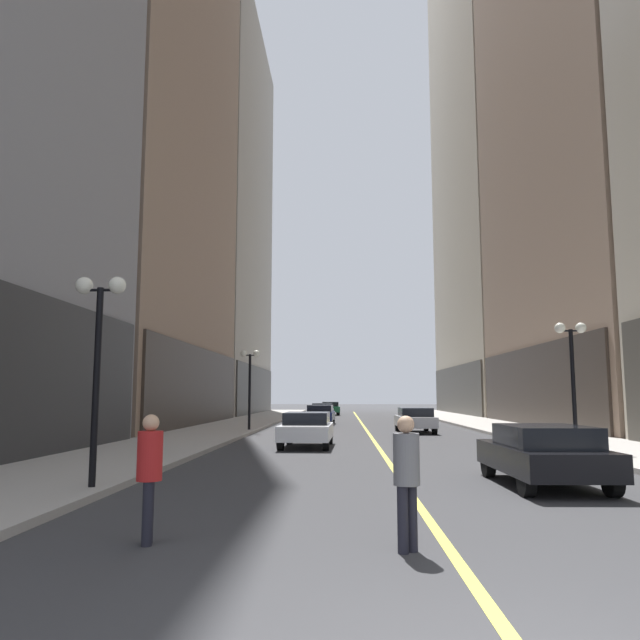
{
  "coord_description": "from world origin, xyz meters",
  "views": [
    {
      "loc": [
        -1.37,
        -4.27,
        1.97
      ],
      "look_at": [
        -2.51,
        26.78,
        5.84
      ],
      "focal_mm": 34.08,
      "sensor_mm": 36.0,
      "label": 1
    }
  ],
  "objects_px": {
    "car_grey": "(322,410)",
    "street_lamp_left_near": "(99,333)",
    "car_silver": "(415,419)",
    "pedestrian_in_red_jacket": "(149,468)",
    "pedestrian_in_grey_suit": "(407,472)",
    "car_navy": "(320,414)",
    "street_lamp_left_far": "(250,372)",
    "street_lamp_right_mid": "(572,357)",
    "car_black": "(544,453)",
    "car_white": "(307,428)",
    "car_green": "(330,408)"
  },
  "relations": [
    {
      "from": "car_navy",
      "to": "street_lamp_right_mid",
      "type": "xyz_separation_m",
      "value": [
        9.28,
        -20.91,
        2.54
      ]
    },
    {
      "from": "car_black",
      "to": "street_lamp_right_mid",
      "type": "distance_m",
      "value": 8.28
    },
    {
      "from": "pedestrian_in_grey_suit",
      "to": "street_lamp_right_mid",
      "type": "height_order",
      "value": "street_lamp_right_mid"
    },
    {
      "from": "car_silver",
      "to": "street_lamp_left_far",
      "type": "relative_size",
      "value": 0.98
    },
    {
      "from": "pedestrian_in_grey_suit",
      "to": "street_lamp_left_far",
      "type": "xyz_separation_m",
      "value": [
        -5.85,
        24.96,
        2.26
      ]
    },
    {
      "from": "street_lamp_left_near",
      "to": "pedestrian_in_grey_suit",
      "type": "bearing_deg",
      "value": -36.34
    },
    {
      "from": "street_lamp_left_far",
      "to": "street_lamp_right_mid",
      "type": "bearing_deg",
      "value": -43.5
    },
    {
      "from": "street_lamp_right_mid",
      "to": "pedestrian_in_grey_suit",
      "type": "bearing_deg",
      "value": -118.47
    },
    {
      "from": "pedestrian_in_red_jacket",
      "to": "street_lamp_left_near",
      "type": "bearing_deg",
      "value": 121.09
    },
    {
      "from": "car_navy",
      "to": "pedestrian_in_red_jacket",
      "type": "xyz_separation_m",
      "value": [
        -1.09,
        -33.44,
        0.28
      ]
    },
    {
      "from": "car_silver",
      "to": "car_green",
      "type": "bearing_deg",
      "value": 99.95
    },
    {
      "from": "car_white",
      "to": "street_lamp_left_far",
      "type": "xyz_separation_m",
      "value": [
        -3.66,
        9.31,
        2.54
      ]
    },
    {
      "from": "car_white",
      "to": "pedestrian_in_grey_suit",
      "type": "relative_size",
      "value": 2.44
    },
    {
      "from": "car_white",
      "to": "pedestrian_in_red_jacket",
      "type": "distance_m",
      "value": 15.43
    },
    {
      "from": "pedestrian_in_red_jacket",
      "to": "car_grey",
      "type": "bearing_deg",
      "value": 88.78
    },
    {
      "from": "car_grey",
      "to": "street_lamp_left_near",
      "type": "distance_m",
      "value": 39.25
    },
    {
      "from": "car_white",
      "to": "car_navy",
      "type": "relative_size",
      "value": 0.92
    },
    {
      "from": "car_navy",
      "to": "pedestrian_in_grey_suit",
      "type": "height_order",
      "value": "pedestrian_in_grey_suit"
    },
    {
      "from": "car_green",
      "to": "street_lamp_right_mid",
      "type": "bearing_deg",
      "value": -77.69
    },
    {
      "from": "car_navy",
      "to": "street_lamp_left_far",
      "type": "relative_size",
      "value": 1.02
    },
    {
      "from": "car_grey",
      "to": "pedestrian_in_red_jacket",
      "type": "bearing_deg",
      "value": -91.22
    },
    {
      "from": "car_silver",
      "to": "car_navy",
      "type": "xyz_separation_m",
      "value": [
        -5.39,
        8.78,
        0.0
      ]
    },
    {
      "from": "car_navy",
      "to": "pedestrian_in_grey_suit",
      "type": "relative_size",
      "value": 2.65
    },
    {
      "from": "car_white",
      "to": "street_lamp_left_far",
      "type": "distance_m",
      "value": 10.32
    },
    {
      "from": "car_black",
      "to": "pedestrian_in_red_jacket",
      "type": "bearing_deg",
      "value": -142.28
    },
    {
      "from": "car_black",
      "to": "car_grey",
      "type": "xyz_separation_m",
      "value": [
        -6.08,
        37.64,
        0.0
      ]
    },
    {
      "from": "car_navy",
      "to": "street_lamp_right_mid",
      "type": "bearing_deg",
      "value": -66.05
    },
    {
      "from": "car_silver",
      "to": "street_lamp_right_mid",
      "type": "bearing_deg",
      "value": -72.18
    },
    {
      "from": "car_white",
      "to": "car_silver",
      "type": "bearing_deg",
      "value": 60.53
    },
    {
      "from": "pedestrian_in_red_jacket",
      "to": "pedestrian_in_grey_suit",
      "type": "bearing_deg",
      "value": -4.65
    },
    {
      "from": "pedestrian_in_red_jacket",
      "to": "street_lamp_right_mid",
      "type": "bearing_deg",
      "value": 50.4
    },
    {
      "from": "car_silver",
      "to": "street_lamp_left_near",
      "type": "height_order",
      "value": "street_lamp_left_near"
    },
    {
      "from": "pedestrian_in_red_jacket",
      "to": "street_lamp_left_near",
      "type": "xyz_separation_m",
      "value": [
        -2.43,
        4.03,
        2.26
      ]
    },
    {
      "from": "car_silver",
      "to": "pedestrian_in_red_jacket",
      "type": "relative_size",
      "value": 2.54
    },
    {
      "from": "car_black",
      "to": "street_lamp_right_mid",
      "type": "bearing_deg",
      "value": 64.65
    },
    {
      "from": "car_silver",
      "to": "car_navy",
      "type": "relative_size",
      "value": 0.96
    },
    {
      "from": "car_navy",
      "to": "car_grey",
      "type": "distance_m",
      "value": 9.61
    },
    {
      "from": "car_grey",
      "to": "street_lamp_right_mid",
      "type": "relative_size",
      "value": 0.97
    },
    {
      "from": "car_silver",
      "to": "car_grey",
      "type": "distance_m",
      "value": 19.21
    },
    {
      "from": "car_navy",
      "to": "pedestrian_in_red_jacket",
      "type": "distance_m",
      "value": 33.46
    },
    {
      "from": "pedestrian_in_red_jacket",
      "to": "street_lamp_left_far",
      "type": "xyz_separation_m",
      "value": [
        -2.43,
        24.68,
        2.26
      ]
    },
    {
      "from": "car_silver",
      "to": "car_navy",
      "type": "distance_m",
      "value": 10.3
    },
    {
      "from": "car_green",
      "to": "street_lamp_left_far",
      "type": "distance_m",
      "value": 29.5
    },
    {
      "from": "car_grey",
      "to": "street_lamp_left_near",
      "type": "relative_size",
      "value": 0.97
    },
    {
      "from": "pedestrian_in_grey_suit",
      "to": "street_lamp_right_mid",
      "type": "relative_size",
      "value": 0.39
    },
    {
      "from": "pedestrian_in_red_jacket",
      "to": "street_lamp_left_far",
      "type": "relative_size",
      "value": 0.39
    },
    {
      "from": "street_lamp_left_far",
      "to": "street_lamp_right_mid",
      "type": "relative_size",
      "value": 1.0
    },
    {
      "from": "street_lamp_right_mid",
      "to": "car_grey",
      "type": "bearing_deg",
      "value": 107.22
    },
    {
      "from": "car_silver",
      "to": "pedestrian_in_grey_suit",
      "type": "relative_size",
      "value": 2.54
    },
    {
      "from": "car_white",
      "to": "pedestrian_in_red_jacket",
      "type": "xyz_separation_m",
      "value": [
        -1.23,
        -15.38,
        0.28
      ]
    }
  ]
}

